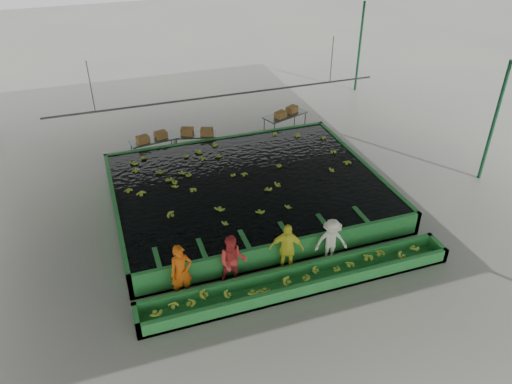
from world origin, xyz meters
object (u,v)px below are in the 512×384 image
object	(u,v)px
flotation_tank	(248,191)
packing_table_left	(154,148)
box_stack_right	(286,115)
sorting_trough	(300,281)
worker_c	(287,249)
worker_a	(181,272)
packing_table_mid	(195,143)
packing_table_right	(285,124)
box_stack_left	(152,140)
worker_d	(331,242)
worker_b	(233,261)
box_stack_mid	(197,135)

from	to	relation	value
flotation_tank	packing_table_left	size ratio (longest dim) A/B	4.86
box_stack_right	sorting_trough	bearing A→B (deg)	-109.69
worker_c	worker_a	bearing A→B (deg)	-157.84
worker_a	packing_table_mid	xyz separation A→B (m)	(2.46, 8.95, -0.48)
worker_c	packing_table_right	distance (m)	10.17
worker_a	box_stack_left	distance (m)	8.89
worker_d	worker_b	bearing A→B (deg)	-168.12
sorting_trough	packing_table_left	bearing A→B (deg)	106.04
worker_b	worker_d	distance (m)	3.28
flotation_tank	worker_c	bearing A→B (deg)	-91.83
worker_c	box_stack_mid	bearing A→B (deg)	116.89
worker_d	packing_table_left	bearing A→B (deg)	127.03
packing_table_left	box_stack_right	xyz separation A→B (m)	(6.45, 0.40, 0.53)
packing_table_mid	packing_table_right	world-z (taller)	packing_table_right
worker_b	worker_c	xyz separation A→B (m)	(1.74, 0.00, 0.02)
worker_b	box_stack_right	world-z (taller)	worker_b
flotation_tank	box_stack_mid	bearing A→B (deg)	100.81
box_stack_right	worker_b	bearing A→B (deg)	-120.49
worker_a	packing_table_right	xyz separation A→B (m)	(7.05, 9.45, -0.43)
worker_b	box_stack_left	xyz separation A→B (m)	(-0.99, 8.87, 0.04)
packing_table_mid	box_stack_mid	world-z (taller)	box_stack_mid
sorting_trough	box_stack_mid	distance (m)	9.72
worker_d	packing_table_right	bearing A→B (deg)	88.73
worker_b	box_stack_mid	world-z (taller)	worker_b
flotation_tank	sorting_trough	world-z (taller)	flotation_tank
packing_table_mid	packing_table_right	size ratio (longest dim) A/B	0.89
sorting_trough	box_stack_left	world-z (taller)	box_stack_left
worker_a	packing_table_left	bearing A→B (deg)	78.73
worker_b	worker_d	size ratio (longest dim) A/B	1.10
worker_b	worker_a	bearing A→B (deg)	-165.59
worker_b	packing_table_right	world-z (taller)	worker_b
sorting_trough	worker_a	xyz separation A→B (m)	(-3.45, 0.80, 0.67)
packing_table_left	box_stack_right	size ratio (longest dim) A/B	1.49
flotation_tank	worker_d	bearing A→B (deg)	-71.94
worker_c	box_stack_left	size ratio (longest dim) A/B	1.35
worker_a	worker_b	world-z (taller)	worker_a
packing_table_mid	box_stack_left	distance (m)	1.95
packing_table_right	box_stack_right	xyz separation A→B (m)	(0.03, -0.08, 0.50)
worker_a	worker_b	bearing A→B (deg)	-7.21
box_stack_left	sorting_trough	bearing A→B (deg)	-73.47
worker_a	box_stack_left	world-z (taller)	worker_a
worker_c	box_stack_right	distance (m)	10.10
worker_c	packing_table_right	world-z (taller)	worker_c
packing_table_right	box_stack_mid	distance (m)	4.53
worker_a	packing_table_left	size ratio (longest dim) A/B	0.90
worker_b	packing_table_left	size ratio (longest dim) A/B	0.87
worker_b	worker_d	world-z (taller)	worker_b
packing_table_mid	packing_table_right	bearing A→B (deg)	6.17
worker_a	box_stack_right	bearing A→B (deg)	45.69
flotation_tank	packing_table_mid	xyz separation A→B (m)	(-0.99, 4.65, -0.01)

